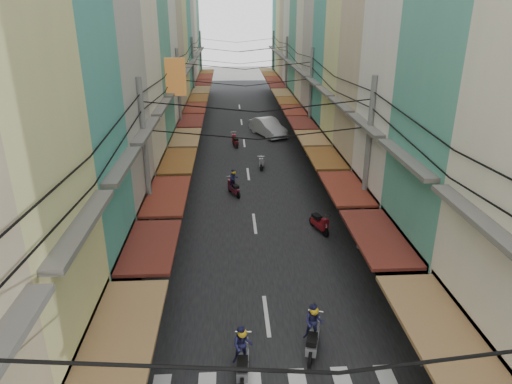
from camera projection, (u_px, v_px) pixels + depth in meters
name	position (u px, v px, depth m)	size (l,w,h in m)	color
ground	(263.00, 286.00, 19.04)	(160.00, 160.00, 0.00)	slate
road	(245.00, 150.00, 37.57)	(10.00, 80.00, 0.02)	black
sidewalk_left	(166.00, 151.00, 37.21)	(3.00, 80.00, 0.06)	gray
sidewalk_right	(323.00, 148.00, 37.92)	(3.00, 80.00, 0.06)	gray
building_row_left	(127.00, 25.00, 30.33)	(7.80, 67.67, 23.70)	silver
building_row_right	(361.00, 31.00, 31.22)	(7.80, 68.98, 22.59)	teal
utility_poles	(247.00, 76.00, 30.51)	(10.20, 66.13, 8.20)	slate
white_car	(268.00, 136.00, 41.87)	(5.57, 2.19, 1.97)	silver
bicycle	(411.00, 246.00, 22.23)	(0.67, 1.80, 1.24)	black
moving_scooters	(263.00, 233.00, 22.38)	(4.75, 27.92, 1.87)	black
parked_scooters	(364.00, 322.00, 16.10)	(13.05, 14.43, 1.01)	black
pedestrians	(174.00, 240.00, 20.73)	(11.73, 25.58, 2.25)	#29212D
market_umbrella	(462.00, 304.00, 14.26)	(2.33, 2.33, 2.45)	#B2B2B7
traffic_sign	(429.00, 319.00, 14.05)	(0.10, 0.57, 2.61)	slate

